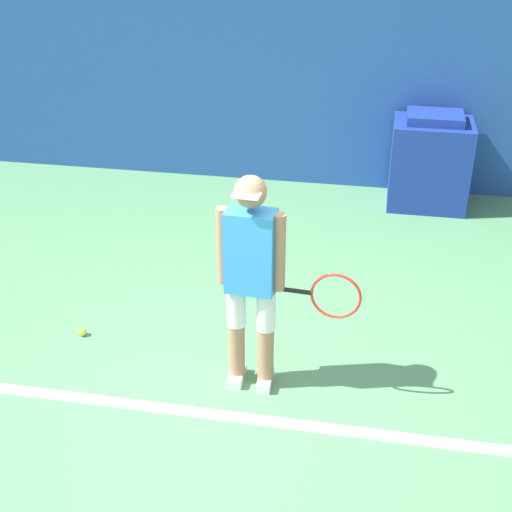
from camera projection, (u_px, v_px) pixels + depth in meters
ground_plane at (220, 409)px, 5.13m from camera, size 24.00×24.00×0.00m
back_wall at (300, 92)px, 8.34m from camera, size 24.00×0.10×2.22m
court_baseline at (217, 415)px, 5.06m from camera, size 21.60×0.10×0.01m
tennis_player at (253, 276)px, 4.94m from camera, size 1.02×0.29×1.68m
tennis_ball at (82, 332)px, 5.91m from camera, size 0.07×0.07×0.07m
covered_chair at (430, 162)px, 8.00m from camera, size 0.87×0.67×1.08m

